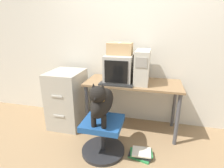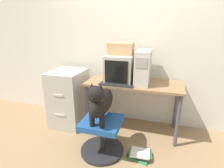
% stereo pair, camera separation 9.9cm
% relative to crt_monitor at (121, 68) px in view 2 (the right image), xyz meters
% --- Properties ---
extents(ground_plane, '(12.00, 12.00, 0.00)m').
position_rel_crt_monitor_xyz_m(ground_plane, '(0.20, -0.30, -0.97)').
color(ground_plane, '#937551').
extents(wall_back, '(8.00, 0.05, 2.60)m').
position_rel_crt_monitor_xyz_m(wall_back, '(0.20, 0.34, 0.33)').
color(wall_back, silver).
rests_on(wall_back, ground_plane).
extents(desk, '(1.36, 0.58, 0.77)m').
position_rel_crt_monitor_xyz_m(desk, '(0.20, -0.01, -0.30)').
color(desk, olive).
rests_on(desk, ground_plane).
extents(crt_monitor, '(0.38, 0.49, 0.38)m').
position_rel_crt_monitor_xyz_m(crt_monitor, '(0.00, 0.00, 0.00)').
color(crt_monitor, '#B7B2A8').
rests_on(crt_monitor, desk).
extents(pc_tower, '(0.19, 0.46, 0.46)m').
position_rel_crt_monitor_xyz_m(pc_tower, '(0.32, 0.00, 0.04)').
color(pc_tower, beige).
rests_on(pc_tower, desk).
extents(keyboard, '(0.47, 0.15, 0.03)m').
position_rel_crt_monitor_xyz_m(keyboard, '(-0.00, -0.21, -0.18)').
color(keyboard, '#2D2D2D').
rests_on(keyboard, desk).
extents(computer_mouse, '(0.06, 0.04, 0.03)m').
position_rel_crt_monitor_xyz_m(computer_mouse, '(0.31, -0.19, -0.17)').
color(computer_mouse, '#333333').
rests_on(computer_mouse, desk).
extents(office_chair, '(0.55, 0.55, 0.45)m').
position_rel_crt_monitor_xyz_m(office_chair, '(-0.08, -0.62, -0.73)').
color(office_chair, '#262628').
rests_on(office_chair, ground_plane).
extents(dog, '(0.22, 0.58, 0.52)m').
position_rel_crt_monitor_xyz_m(dog, '(-0.08, -0.64, -0.25)').
color(dog, black).
rests_on(dog, office_chair).
extents(filing_cabinet, '(0.49, 0.58, 0.89)m').
position_rel_crt_monitor_xyz_m(filing_cabinet, '(-0.82, -0.10, -0.52)').
color(filing_cabinet, '#B7B2A3').
rests_on(filing_cabinet, ground_plane).
extents(cardboard_box, '(0.34, 0.22, 0.17)m').
position_rel_crt_monitor_xyz_m(cardboard_box, '(-0.00, 0.00, 0.27)').
color(cardboard_box, tan).
rests_on(cardboard_box, crt_monitor).
extents(book_stack_floor, '(0.30, 0.25, 0.08)m').
position_rel_crt_monitor_xyz_m(book_stack_floor, '(0.40, -0.60, -0.93)').
color(book_stack_floor, '#2D8C47').
rests_on(book_stack_floor, ground_plane).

